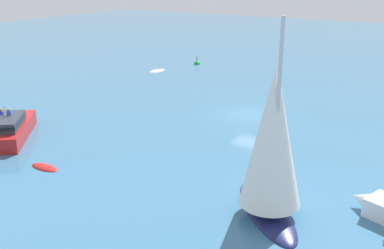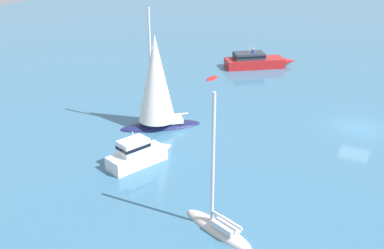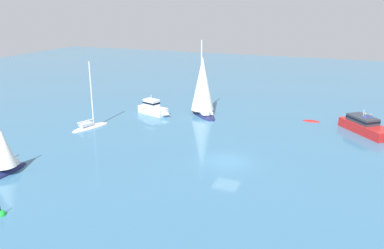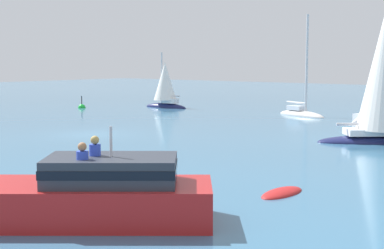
{
  "view_description": "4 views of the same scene",
  "coord_description": "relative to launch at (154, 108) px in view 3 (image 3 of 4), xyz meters",
  "views": [
    {
      "loc": [
        -35.03,
        -15.77,
        12.06
      ],
      "look_at": [
        -8.84,
        0.38,
        1.61
      ],
      "focal_mm": 43.11,
      "sensor_mm": 36.0,
      "label": 1
    },
    {
      "loc": [
        5.19,
        -38.85,
        15.99
      ],
      "look_at": [
        -11.58,
        -8.31,
        1.03
      ],
      "focal_mm": 43.84,
      "sensor_mm": 36.0,
      "label": 2
    },
    {
      "loc": [
        34.62,
        9.99,
        14.99
      ],
      "look_at": [
        -4.51,
        -5.46,
        1.86
      ],
      "focal_mm": 37.04,
      "sensor_mm": 36.0,
      "label": 3
    },
    {
      "loc": [
        -26.73,
        23.02,
        4.48
      ],
      "look_at": [
        -6.45,
        -1.82,
        0.9
      ],
      "focal_mm": 53.7,
      "sensor_mm": 36.0,
      "label": 4
    }
  ],
  "objects": [
    {
      "name": "ketch",
      "position": [
        8.51,
        -4.47,
        -0.55
      ],
      "size": [
        5.26,
        2.9,
        8.59
      ],
      "rotation": [
        0.0,
        0.0,
        2.79
      ],
      "color": "silver",
      "rests_on": "ground"
    },
    {
      "name": "channel_buoy",
      "position": [
        28.45,
        1.84,
        -0.8
      ],
      "size": [
        0.72,
        0.72,
        1.5
      ],
      "color": "green",
      "rests_on": "ground"
    },
    {
      "name": "launch",
      "position": [
        0.0,
        0.0,
        0.0
      ],
      "size": [
        3.02,
        5.55,
        2.67
      ],
      "rotation": [
        0.0,
        0.0,
        1.24
      ],
      "color": "white",
      "rests_on": "ground"
    },
    {
      "name": "ground_plane",
      "position": [
        12.61,
        14.36,
        -0.81
      ],
      "size": [
        160.0,
        160.0,
        0.0
      ],
      "primitive_type": "plane",
      "color": "teal"
    },
    {
      "name": "yacht",
      "position": [
        -2.43,
        6.3,
        2.9
      ],
      "size": [
        6.5,
        6.13,
        10.49
      ],
      "rotation": [
        0.0,
        0.0,
        3.87
      ],
      "color": "#191E4C",
      "rests_on": "ground"
    },
    {
      "name": "sloop",
      "position": [
        22.62,
        -3.58,
        1.15
      ],
      "size": [
        4.85,
        2.25,
        5.71
      ],
      "rotation": [
        0.0,
        0.0,
        0.04
      ],
      "color": "#191E4C",
      "rests_on": "ground"
    },
    {
      "name": "skiff",
      "position": [
        -4.45,
        20.72,
        -0.81
      ],
      "size": [
        0.91,
        2.2,
        0.34
      ],
      "rotation": [
        0.0,
        0.0,
        4.7
      ],
      "color": "#B21E1E",
      "rests_on": "ground"
    },
    {
      "name": "motor_cruiser",
      "position": [
        -1.88,
        27.26,
        -0.02
      ],
      "size": [
        7.87,
        6.87,
        2.69
      ],
      "rotation": [
        0.0,
        0.0,
        0.68
      ],
      "color": "#B21E1E",
      "rests_on": "ground"
    }
  ]
}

